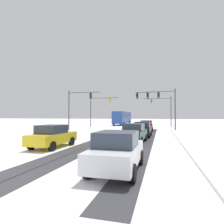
# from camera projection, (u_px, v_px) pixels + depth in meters

# --- Properties ---
(wheel_track_left_lane) EXTENTS (0.99, 29.71, 0.01)m
(wheel_track_left_lane) POSITION_uv_depth(u_px,v_px,m) (113.00, 138.00, 19.32)
(wheel_track_left_lane) COLOR #38383D
(wheel_track_left_lane) RESTS_ON ground
(wheel_track_right_lane) EXTENTS (1.07, 29.71, 0.01)m
(wheel_track_right_lane) POSITION_uv_depth(u_px,v_px,m) (104.00, 138.00, 19.57)
(wheel_track_right_lane) COLOR #38383D
(wheel_track_right_lane) RESTS_ON ground
(wheel_track_center) EXTENTS (1.16, 29.71, 0.01)m
(wheel_track_center) POSITION_uv_depth(u_px,v_px,m) (148.00, 139.00, 18.43)
(wheel_track_center) COLOR #38383D
(wheel_track_center) RESTS_ON ground
(sidewalk_kerb_right) EXTENTS (4.00, 29.71, 0.12)m
(sidewalk_kerb_right) POSITION_uv_depth(u_px,v_px,m) (204.00, 142.00, 15.93)
(sidewalk_kerb_right) COLOR white
(sidewalk_kerb_right) RESTS_ON ground
(traffic_signal_far_left) EXTENTS (6.37, 0.48, 6.50)m
(traffic_signal_far_left) POSITION_uv_depth(u_px,v_px,m) (98.00, 106.00, 40.26)
(traffic_signal_far_left) COLOR #47474C
(traffic_signal_far_left) RESTS_ON ground
(traffic_signal_near_right) EXTENTS (6.26, 0.66, 6.50)m
(traffic_signal_near_right) POSITION_uv_depth(u_px,v_px,m) (158.00, 100.00, 29.61)
(traffic_signal_near_right) COLOR #47474C
(traffic_signal_near_right) RESTS_ON ground
(traffic_signal_far_right) EXTENTS (5.92, 0.63, 6.50)m
(traffic_signal_far_right) POSITION_uv_depth(u_px,v_px,m) (163.00, 106.00, 40.72)
(traffic_signal_far_right) COLOR #47474C
(traffic_signal_far_right) RESTS_ON ground
(traffic_signal_near_left) EXTENTS (5.45, 0.57, 6.50)m
(traffic_signal_near_left) POSITION_uv_depth(u_px,v_px,m) (77.00, 103.00, 30.83)
(traffic_signal_near_left) COLOR #47474C
(traffic_signal_near_left) RESTS_ON ground
(car_red_lead) EXTENTS (1.88, 4.12, 1.62)m
(car_red_lead) POSITION_uv_depth(u_px,v_px,m) (147.00, 126.00, 27.63)
(car_red_lead) COLOR red
(car_red_lead) RESTS_ON ground
(car_black_second) EXTENTS (1.85, 4.11, 1.62)m
(car_black_second) POSITION_uv_depth(u_px,v_px,m) (143.00, 129.00, 20.66)
(car_black_second) COLOR black
(car_black_second) RESTS_ON ground
(car_dark_green_third) EXTENTS (2.02, 4.19, 1.62)m
(car_dark_green_third) POSITION_uv_depth(u_px,v_px,m) (134.00, 133.00, 16.12)
(car_dark_green_third) COLOR #194C2D
(car_dark_green_third) RESTS_ON ground
(car_yellow_cab_fourth) EXTENTS (1.94, 4.16, 1.62)m
(car_yellow_cab_fourth) POSITION_uv_depth(u_px,v_px,m) (53.00, 136.00, 13.50)
(car_yellow_cab_fourth) COLOR yellow
(car_yellow_cab_fourth) RESTS_ON ground
(car_white_fifth) EXTENTS (1.85, 4.11, 1.62)m
(car_white_fifth) POSITION_uv_depth(u_px,v_px,m) (117.00, 151.00, 7.76)
(car_white_fifth) COLOR silver
(car_white_fifth) RESTS_ON ground
(bus_oncoming) EXTENTS (2.94, 11.08, 3.38)m
(bus_oncoming) POSITION_uv_depth(u_px,v_px,m) (122.00, 117.00, 48.34)
(bus_oncoming) COLOR #284793
(bus_oncoming) RESTS_ON ground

